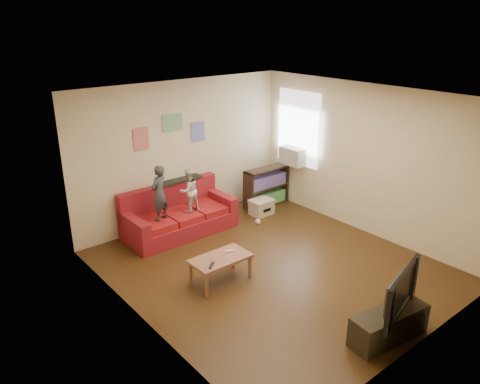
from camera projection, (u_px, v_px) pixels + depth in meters
room_shell at (274, 188)px, 7.00m from camera, size 4.52×5.02×2.72m
sofa at (178, 217)px, 8.60m from camera, size 2.03×0.93×0.89m
child_a at (159, 193)px, 7.99m from camera, size 0.42×0.35×0.99m
child_b at (189, 190)px, 8.38m from camera, size 0.40×0.32×0.80m
coffee_table at (220, 261)px, 6.96m from camera, size 0.90×0.50×0.41m
remote at (212, 265)px, 6.70m from camera, size 0.17×0.15×0.02m
game_controller at (229, 251)px, 7.09m from camera, size 0.14×0.08×0.03m
bookshelf at (266, 189)px, 9.80m from camera, size 1.02×0.31×0.82m
window at (298, 128)px, 9.40m from camera, size 0.04×1.08×1.48m
ac_unit at (293, 156)px, 9.53m from camera, size 0.28×0.55×0.35m
artwork_left at (141, 139)px, 8.14m from camera, size 0.30×0.01×0.40m
artwork_center at (172, 123)px, 8.46m from camera, size 0.42×0.01×0.32m
artwork_right at (198, 132)px, 8.87m from camera, size 0.30×0.01×0.38m
file_box at (261, 207)px, 9.40m from camera, size 0.45×0.35×0.31m
tv_stand at (389, 325)px, 5.75m from camera, size 1.10×0.49×0.40m
television at (393, 290)px, 5.58m from camera, size 1.04×0.40×0.60m
tissue at (258, 222)px, 8.98m from camera, size 0.12×0.12×0.11m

